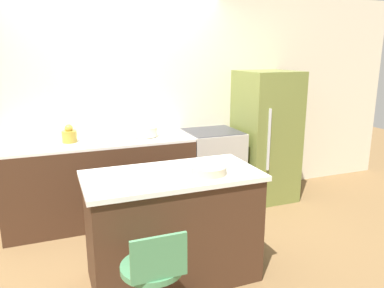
# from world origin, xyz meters

# --- Properties ---
(ground_plane) EXTENTS (14.00, 14.00, 0.00)m
(ground_plane) POSITION_xyz_m (0.00, 0.00, 0.00)
(ground_plane) COLOR brown
(wall_back) EXTENTS (8.00, 0.06, 2.60)m
(wall_back) POSITION_xyz_m (0.00, 0.68, 1.30)
(wall_back) COLOR beige
(wall_back) RESTS_ON ground_plane
(back_counter) EXTENTS (2.04, 0.63, 0.94)m
(back_counter) POSITION_xyz_m (-0.31, 0.33, 0.47)
(back_counter) COLOR #422819
(back_counter) RESTS_ON ground_plane
(kitchen_island) EXTENTS (1.41, 0.71, 0.93)m
(kitchen_island) POSITION_xyz_m (0.08, -1.03, 0.47)
(kitchen_island) COLOR #422819
(kitchen_island) RESTS_ON ground_plane
(oven_range) EXTENTS (0.66, 0.64, 0.94)m
(oven_range) POSITION_xyz_m (1.06, 0.33, 0.47)
(oven_range) COLOR #B7B2A8
(oven_range) RESTS_ON ground_plane
(refrigerator) EXTENTS (0.67, 0.73, 1.65)m
(refrigerator) POSITION_xyz_m (1.79, 0.29, 0.82)
(refrigerator) COLOR olive
(refrigerator) RESTS_ON ground_plane
(stool_chair) EXTENTS (0.41, 0.41, 0.83)m
(stool_chair) POSITION_xyz_m (-0.26, -1.68, 0.40)
(stool_chair) COLOR #B7B7BC
(stool_chair) RESTS_ON ground_plane
(kettle) EXTENTS (0.16, 0.16, 0.19)m
(kettle) POSITION_xyz_m (-0.61, 0.35, 1.02)
(kettle) COLOR #B29333
(kettle) RESTS_ON back_counter
(mixing_bowl) EXTENTS (0.28, 0.28, 0.11)m
(mixing_bowl) POSITION_xyz_m (0.21, 0.35, 0.99)
(mixing_bowl) COLOR beige
(mixing_bowl) RESTS_ON back_counter
(fruit_bowl) EXTENTS (0.29, 0.29, 0.06)m
(fruit_bowl) POSITION_xyz_m (0.35, -1.15, 0.96)
(fruit_bowl) COLOR #C1B28E
(fruit_bowl) RESTS_ON kitchen_island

